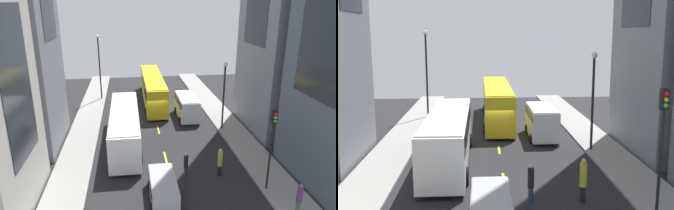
% 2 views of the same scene
% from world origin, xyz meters
% --- Properties ---
extents(ground_plane, '(42.25, 42.25, 0.00)m').
position_xyz_m(ground_plane, '(0.00, 0.00, 0.00)').
color(ground_plane, black).
extents(sidewalk_west, '(2.99, 44.00, 0.15)m').
position_xyz_m(sidewalk_west, '(-7.63, 0.00, 0.07)').
color(sidewalk_west, gray).
rests_on(sidewalk_west, ground).
extents(sidewalk_east, '(2.99, 44.00, 0.15)m').
position_xyz_m(sidewalk_east, '(7.63, 0.00, 0.07)').
color(sidewalk_east, gray).
rests_on(sidewalk_east, ground).
extents(lane_stripe_2, '(0.16, 2.00, 0.01)m').
position_xyz_m(lane_stripe_2, '(0.00, -9.00, 0.01)').
color(lane_stripe_2, yellow).
rests_on(lane_stripe_2, ground).
extents(lane_stripe_3, '(0.16, 2.00, 0.01)m').
position_xyz_m(lane_stripe_3, '(0.00, -3.00, 0.01)').
color(lane_stripe_3, yellow).
rests_on(lane_stripe_3, ground).
extents(lane_stripe_4, '(0.16, 2.00, 0.01)m').
position_xyz_m(lane_stripe_4, '(0.00, 3.00, 0.01)').
color(lane_stripe_4, yellow).
rests_on(lane_stripe_4, ground).
extents(lane_stripe_5, '(0.16, 2.00, 0.01)m').
position_xyz_m(lane_stripe_5, '(0.00, 9.00, 0.01)').
color(lane_stripe_5, yellow).
rests_on(lane_stripe_5, ground).
extents(lane_stripe_6, '(0.16, 2.00, 0.01)m').
position_xyz_m(lane_stripe_6, '(0.00, 15.00, 0.01)').
color(lane_stripe_6, yellow).
rests_on(lane_stripe_6, ground).
extents(lane_stripe_7, '(0.16, 2.00, 0.01)m').
position_xyz_m(lane_stripe_7, '(0.00, 21.00, 0.01)').
color(lane_stripe_7, yellow).
rests_on(lane_stripe_7, ground).
extents(city_bus_white, '(2.80, 12.29, 3.35)m').
position_xyz_m(city_bus_white, '(-3.42, -5.83, 2.01)').
color(city_bus_white, silver).
rests_on(city_bus_white, ground).
extents(streetcar_yellow, '(2.70, 14.79, 3.59)m').
position_xyz_m(streetcar_yellow, '(0.24, 6.69, 2.13)').
color(streetcar_yellow, yellow).
rests_on(streetcar_yellow, ground).
extents(delivery_van_white, '(2.25, 5.34, 2.58)m').
position_xyz_m(delivery_van_white, '(3.60, 0.24, 1.51)').
color(delivery_van_white, white).
rests_on(delivery_van_white, ground).
extents(car_silver_0, '(1.92, 4.08, 1.63)m').
position_xyz_m(car_silver_0, '(-0.88, -14.89, 0.96)').
color(car_silver_0, '#B7BABF').
rests_on(car_silver_0, ground).
extents(pedestrian_crossing_near, '(0.33, 0.33, 2.02)m').
position_xyz_m(pedestrian_crossing_near, '(1.18, -12.25, 1.09)').
color(pedestrian_crossing_near, navy).
rests_on(pedestrian_crossing_near, ground).
extents(pedestrian_waiting_curb, '(0.37, 0.37, 2.27)m').
position_xyz_m(pedestrian_waiting_curb, '(3.80, -12.44, 1.20)').
color(pedestrian_waiting_curb, black).
rests_on(pedestrian_waiting_curb, ground).
extents(traffic_light_near_corner, '(0.32, 0.44, 5.94)m').
position_xyz_m(traffic_light_near_corner, '(6.53, -14.89, 4.27)').
color(traffic_light_near_corner, black).
rests_on(traffic_light_near_corner, ground).
extents(streetlamp_near, '(0.44, 0.44, 6.98)m').
position_xyz_m(streetlamp_near, '(6.63, -3.68, 4.43)').
color(streetlamp_near, black).
rests_on(streetlamp_near, ground).
extents(streetlamp_far, '(0.44, 0.44, 8.55)m').
position_xyz_m(streetlamp_far, '(-6.63, 8.70, 5.26)').
color(streetlamp_far, black).
rests_on(streetlamp_far, ground).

